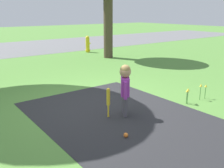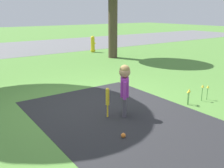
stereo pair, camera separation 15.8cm
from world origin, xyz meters
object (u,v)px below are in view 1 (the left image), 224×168
at_px(child, 125,83).
at_px(baseball_bat, 108,98).
at_px(sports_ball, 126,135).
at_px(fire_hydrant, 88,44).

height_order(child, baseball_bat, child).
bearing_deg(baseball_bat, sports_ball, -107.32).
bearing_deg(sports_ball, fire_hydrant, 61.91).
xyz_separation_m(sports_ball, fire_hydrant, (4.09, 7.67, 0.34)).
height_order(child, sports_ball, child).
relative_size(baseball_bat, fire_hydrant, 0.73).
bearing_deg(child, fire_hydrant, 10.32).
distance_m(child, sports_ball, 1.07).
xyz_separation_m(child, baseball_bat, (-0.31, 0.11, -0.27)).
bearing_deg(sports_ball, child, 51.06).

